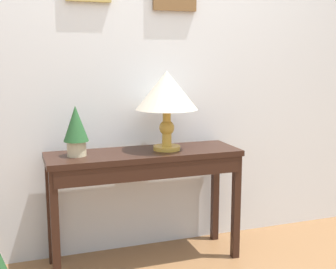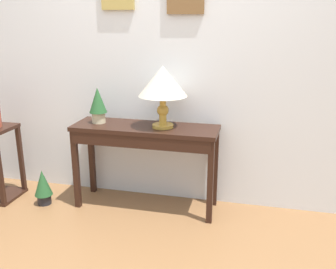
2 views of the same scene
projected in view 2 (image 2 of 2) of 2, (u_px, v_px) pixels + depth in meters
back_wall_with_art at (167, 39)px, 3.13m from camera, size 9.00×0.13×2.80m
console_table at (145, 139)px, 3.11m from camera, size 1.20×0.38×0.72m
table_lamp at (163, 83)px, 2.96m from camera, size 0.39×0.39×0.49m
potted_plant_on_console at (98, 104)px, 3.15m from camera, size 0.15×0.15×0.30m
potted_plant_floor at (43, 186)px, 3.29m from camera, size 0.15×0.15×0.32m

